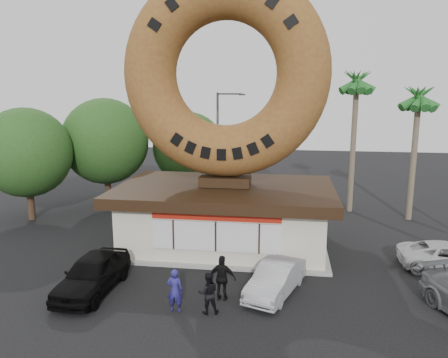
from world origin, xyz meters
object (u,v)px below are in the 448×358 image
donut_shop (225,214)px  street_lamp (220,141)px  giant_donut (225,74)px  person_center (208,293)px  car_black (92,274)px  car_silver (276,279)px  person_right (222,278)px  person_left (175,290)px

donut_shop → street_lamp: bearing=100.5°
giant_donut → person_center: 10.90m
person_center → car_black: (-5.04, 1.08, -0.03)m
car_silver → giant_donut: bearing=137.4°
car_black → person_right: bearing=2.5°
car_black → car_silver: 7.52m
person_right → car_silver: bearing=-153.2°
donut_shop → person_right: (0.76, -6.10, -0.85)m
giant_donut → person_right: 10.13m
giant_donut → car_black: 11.24m
person_left → person_right: (1.62, 1.15, 0.08)m
giant_donut → person_right: size_ratio=5.61×
person_center → car_silver: size_ratio=0.41×
donut_shop → person_right: bearing=-82.9°
donut_shop → car_silver: (2.83, -5.25, -1.12)m
giant_donut → car_black: (-4.64, -6.14, -8.18)m
street_lamp → car_black: street_lamp is taller
street_lamp → person_right: bearing=-80.8°
giant_donut → person_left: bearing=-96.8°
street_lamp → person_right: size_ratio=4.35×
street_lamp → person_center: size_ratio=4.99×
person_center → person_right: bearing=-122.1°
street_lamp → car_black: size_ratio=1.76×
street_lamp → person_center: 17.75m
giant_donut → car_silver: 10.24m
giant_donut → person_left: (-0.86, -7.26, -8.12)m
donut_shop → car_black: bearing=-127.1°
donut_shop → giant_donut: size_ratio=1.09×
donut_shop → person_left: donut_shop is taller
car_black → person_center: bearing=-9.9°
person_center → car_black: 5.15m
person_left → car_black: (-3.78, 1.12, -0.06)m
street_lamp → person_center: (2.25, -17.22, -3.68)m
street_lamp → car_black: bearing=-99.8°
person_left → person_right: bearing=-144.1°
donut_shop → person_right: 6.20m
donut_shop → car_silver: donut_shop is taller
giant_donut → car_silver: size_ratio=2.63×
giant_donut → person_left: size_ratio=6.16×
giant_donut → person_center: (0.40, -7.22, -8.16)m
person_right → giant_donut: bearing=-78.3°
car_black → person_left: bearing=-14.3°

